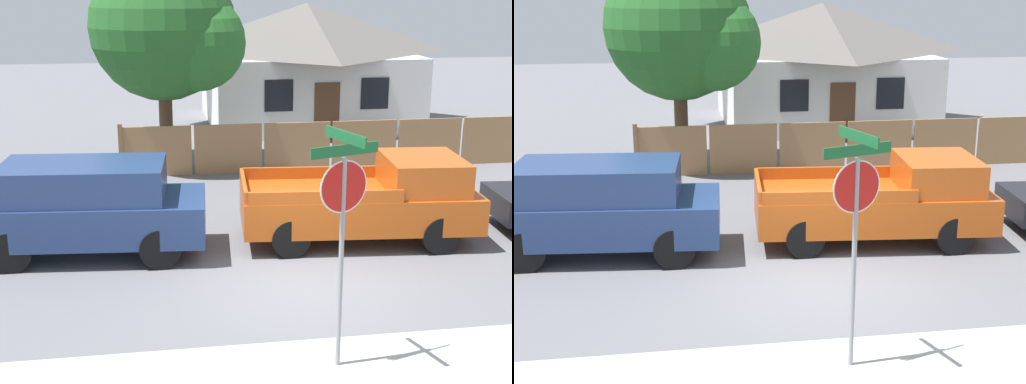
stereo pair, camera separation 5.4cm
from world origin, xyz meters
TOP-DOWN VIEW (x-y plane):
  - ground_plane at (0.00, 0.00)m, footprint 80.00×80.00m
  - wooden_fence at (2.66, 8.21)m, footprint 12.23×0.12m
  - house at (3.60, 15.86)m, footprint 8.22×7.42m
  - oak_tree at (-1.87, 9.29)m, footprint 4.44×4.23m
  - red_suv at (-3.85, 2.22)m, footprint 4.68×2.30m
  - orange_pickup at (1.92, 2.19)m, footprint 5.05×2.45m
  - stop_sign at (-0.09, -2.78)m, footprint 1.00×0.90m

SIDE VIEW (x-z plane):
  - ground_plane at x=0.00m, z-range 0.00..0.00m
  - wooden_fence at x=2.66m, z-range -0.05..1.49m
  - orange_pickup at x=1.92m, z-range -0.02..1.77m
  - red_suv at x=-3.85m, z-range 0.08..1.97m
  - stop_sign at x=-0.09m, z-range 0.63..4.03m
  - house at x=3.60m, z-range 0.09..4.69m
  - oak_tree at x=-1.87m, z-range 0.89..7.11m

